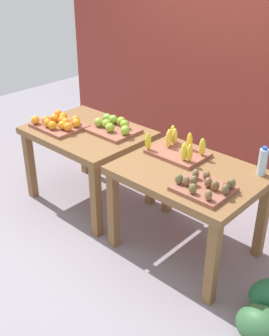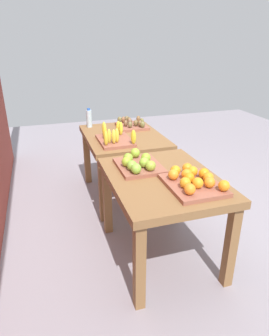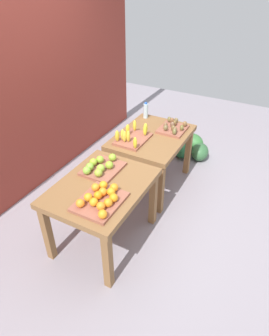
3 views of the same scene
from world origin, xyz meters
TOP-DOWN VIEW (x-y plane):
  - ground_plane at (0.00, 0.00)m, footprint 8.00×8.00m
  - display_table_left at (-0.56, 0.00)m, footprint 1.04×0.80m
  - display_table_right at (0.56, 0.00)m, footprint 1.04×0.80m
  - orange_bin at (-0.78, -0.14)m, footprint 0.44×0.37m
  - apple_bin at (-0.36, 0.13)m, footprint 0.42×0.34m
  - banana_crate at (0.33, 0.15)m, footprint 0.45×0.32m
  - kiwi_bin at (0.80, -0.17)m, footprint 0.37×0.32m
  - water_bottle at (0.97, 0.29)m, footprint 0.06×0.06m
  - watermelon_pile at (1.50, -0.25)m, footprint 0.68×0.62m

SIDE VIEW (x-z plane):
  - ground_plane at x=0.00m, z-range 0.00..0.00m
  - watermelon_pile at x=1.50m, z-range -0.01..0.27m
  - display_table_left at x=-0.56m, z-range 0.26..0.98m
  - display_table_right at x=0.56m, z-range 0.26..0.98m
  - kiwi_bin at x=0.80m, z-range 0.71..0.81m
  - apple_bin at x=-0.36m, z-range 0.71..0.82m
  - orange_bin at x=-0.78m, z-range 0.72..0.82m
  - banana_crate at x=0.33m, z-range 0.69..0.86m
  - water_bottle at x=0.97m, z-range 0.72..0.94m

